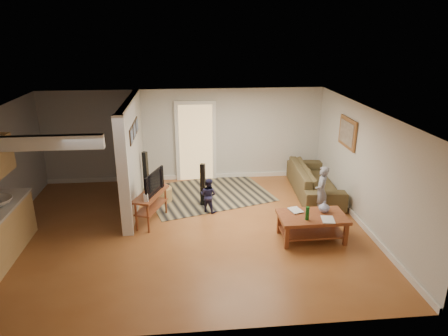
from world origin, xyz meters
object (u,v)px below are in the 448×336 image
Objects in this scene: sofa at (313,193)px; tv_console at (151,196)px; speaker_left at (203,185)px; child at (319,215)px; toy_basket at (162,193)px; coffee_table at (313,220)px; speaker_right at (146,173)px; toddler at (209,211)px.

tv_console is (-3.98, -1.19, 0.61)m from sofa.
child is at bearing 2.77° from speaker_left.
speaker_left is (1.14, 0.77, -0.09)m from tv_console.
sofa is 2.92m from speaker_left.
sofa is at bearing 1.08° from toy_basket.
coffee_table is 1.29× the size of speaker_left.
speaker_right is 0.75m from toy_basket.
toy_basket is 1.33m from toddler.
toddler is at bearing 144.30° from coffee_table.
child is 2.53m from toddler.
speaker_right is at bearing 167.75° from speaker_left.
coffee_table is 1.65× the size of toddler.
coffee_table reaches higher than toy_basket.
sofa is at bearing -167.91° from child.
tv_console is 1.42× the size of toddler.
toddler is at bearing -54.48° from speaker_left.
coffee_table is (-0.74, -2.22, 0.41)m from sofa.
toddler is at bearing -76.21° from child.
toddler is at bearing 109.68° from sofa.
speaker_left is at bearing -19.14° from toy_basket.
tv_console is 1.45m from toddler.
child is at bearing 63.98° from coffee_table.
speaker_right is 4.36m from child.
coffee_table reaches higher than child.
toy_basket reaches higher than toddler.
sofa is 4.30m from speaker_right.
speaker_right is (-0.26, 1.64, -0.06)m from tv_console.
tv_console is 2.25× the size of toy_basket.
speaker_left is 1.11m from toy_basket.
sofa is at bearing 16.63° from speaker_right.
coffee_table is at bearing -21.06° from speaker_left.
tv_console is 1.10× the size of speaker_left.
speaker_right is at bearing -89.15° from child.
tv_console is 1.21m from toy_basket.
coffee_table is at bearing 165.33° from sofa.
speaker_left is at bearing -42.53° from toddler.
speaker_left is (-2.10, 1.80, 0.11)m from coffee_table.
coffee_table is at bearing -14.64° from speaker_right.
child is at bearing 20.19° from tv_console.
sofa is 1.23m from child.
speaker_right is (-1.40, 0.87, 0.03)m from speaker_left.
sofa is at bearing 27.94° from speaker_left.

